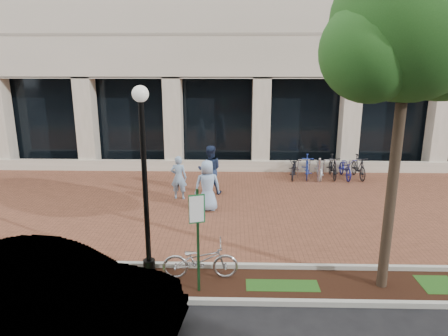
{
  "coord_description": "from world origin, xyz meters",
  "views": [
    {
      "loc": [
        0.8,
        -13.21,
        4.78
      ],
      "look_at": [
        0.47,
        -0.8,
        1.53
      ],
      "focal_mm": 32.0,
      "sensor_mm": 36.0,
      "label": 1
    }
  ],
  "objects_px": {
    "pedestrian_mid": "(210,170)",
    "pedestrian_right": "(207,186)",
    "street_tree": "(411,33)",
    "pedestrian_left": "(179,178)",
    "lamppost": "(144,172)",
    "sedan_near_curb": "(46,297)",
    "bollard": "(319,170)",
    "parking_sign": "(198,228)",
    "bike_rack_cluster": "(326,167)",
    "locked_bicycle": "(200,260)"
  },
  "relations": [
    {
      "from": "lamppost",
      "to": "bollard",
      "type": "bearing_deg",
      "value": 53.88
    },
    {
      "from": "street_tree",
      "to": "sedan_near_curb",
      "type": "relative_size",
      "value": 1.48
    },
    {
      "from": "pedestrian_right",
      "to": "pedestrian_left",
      "type": "bearing_deg",
      "value": -57.1
    },
    {
      "from": "pedestrian_mid",
      "to": "pedestrian_right",
      "type": "distance_m",
      "value": 1.84
    },
    {
      "from": "street_tree",
      "to": "pedestrian_mid",
      "type": "bearing_deg",
      "value": 123.52
    },
    {
      "from": "lamppost",
      "to": "sedan_near_curb",
      "type": "distance_m",
      "value": 3.16
    },
    {
      "from": "pedestrian_left",
      "to": "parking_sign",
      "type": "bearing_deg",
      "value": 106.08
    },
    {
      "from": "pedestrian_left",
      "to": "lamppost",
      "type": "bearing_deg",
      "value": 94.58
    },
    {
      "from": "street_tree",
      "to": "pedestrian_mid",
      "type": "xyz_separation_m",
      "value": [
        -4.26,
        6.43,
        -4.41
      ]
    },
    {
      "from": "pedestrian_mid",
      "to": "pedestrian_right",
      "type": "height_order",
      "value": "pedestrian_mid"
    },
    {
      "from": "locked_bicycle",
      "to": "bollard",
      "type": "bearing_deg",
      "value": -31.77
    },
    {
      "from": "locked_bicycle",
      "to": "sedan_near_curb",
      "type": "distance_m",
      "value": 3.31
    },
    {
      "from": "lamppost",
      "to": "pedestrian_left",
      "type": "distance_m",
      "value": 5.55
    },
    {
      "from": "lamppost",
      "to": "bike_rack_cluster",
      "type": "relative_size",
      "value": 1.24
    },
    {
      "from": "pedestrian_right",
      "to": "street_tree",
      "type": "bearing_deg",
      "value": 122.12
    },
    {
      "from": "parking_sign",
      "to": "sedan_near_curb",
      "type": "xyz_separation_m",
      "value": [
        -2.57,
        -1.52,
        -0.7
      ]
    },
    {
      "from": "sedan_near_curb",
      "to": "bollard",
      "type": "bearing_deg",
      "value": -27.44
    },
    {
      "from": "pedestrian_right",
      "to": "locked_bicycle",
      "type": "bearing_deg",
      "value": 81.15
    },
    {
      "from": "bollard",
      "to": "bike_rack_cluster",
      "type": "relative_size",
      "value": 0.3
    },
    {
      "from": "pedestrian_mid",
      "to": "sedan_near_curb",
      "type": "xyz_separation_m",
      "value": [
        -2.4,
        -8.3,
        -0.14
      ]
    },
    {
      "from": "street_tree",
      "to": "pedestrian_left",
      "type": "xyz_separation_m",
      "value": [
        -5.34,
        5.77,
        -4.54
      ]
    },
    {
      "from": "bollard",
      "to": "bike_rack_cluster",
      "type": "distance_m",
      "value": 0.75
    },
    {
      "from": "bike_rack_cluster",
      "to": "lamppost",
      "type": "bearing_deg",
      "value": -119.98
    },
    {
      "from": "pedestrian_mid",
      "to": "sedan_near_curb",
      "type": "relative_size",
      "value": 0.39
    },
    {
      "from": "parking_sign",
      "to": "street_tree",
      "type": "distance_m",
      "value": 5.63
    },
    {
      "from": "parking_sign",
      "to": "street_tree",
      "type": "relative_size",
      "value": 0.33
    },
    {
      "from": "bollard",
      "to": "parking_sign",
      "type": "bearing_deg",
      "value": -117.0
    },
    {
      "from": "sedan_near_curb",
      "to": "street_tree",
      "type": "bearing_deg",
      "value": -67.05
    },
    {
      "from": "lamppost",
      "to": "street_tree",
      "type": "distance_m",
      "value": 6.08
    },
    {
      "from": "pedestrian_left",
      "to": "pedestrian_mid",
      "type": "relative_size",
      "value": 0.87
    },
    {
      "from": "parking_sign",
      "to": "pedestrian_right",
      "type": "height_order",
      "value": "parking_sign"
    },
    {
      "from": "sedan_near_curb",
      "to": "parking_sign",
      "type": "bearing_deg",
      "value": -52.23
    },
    {
      "from": "pedestrian_left",
      "to": "pedestrian_right",
      "type": "xyz_separation_m",
      "value": [
        1.12,
        -1.18,
        0.06
      ]
    },
    {
      "from": "pedestrian_mid",
      "to": "lamppost",
      "type": "bearing_deg",
      "value": 76.67
    },
    {
      "from": "lamppost",
      "to": "pedestrian_mid",
      "type": "xyz_separation_m",
      "value": [
        1.08,
        5.96,
        -1.53
      ]
    },
    {
      "from": "pedestrian_mid",
      "to": "bike_rack_cluster",
      "type": "xyz_separation_m",
      "value": [
        4.85,
        2.24,
        -0.45
      ]
    },
    {
      "from": "pedestrian_left",
      "to": "bike_rack_cluster",
      "type": "xyz_separation_m",
      "value": [
        5.94,
        2.9,
        -0.32
      ]
    },
    {
      "from": "lamppost",
      "to": "pedestrian_mid",
      "type": "height_order",
      "value": "lamppost"
    },
    {
      "from": "sedan_near_curb",
      "to": "pedestrian_mid",
      "type": "bearing_deg",
      "value": -8.92
    },
    {
      "from": "street_tree",
      "to": "locked_bicycle",
      "type": "relative_size",
      "value": 4.08
    },
    {
      "from": "street_tree",
      "to": "pedestrian_right",
      "type": "distance_m",
      "value": 7.67
    },
    {
      "from": "pedestrian_left",
      "to": "locked_bicycle",
      "type": "bearing_deg",
      "value": 107.15
    },
    {
      "from": "lamppost",
      "to": "locked_bicycle",
      "type": "xyz_separation_m",
      "value": [
        1.24,
        -0.26,
        -2.0
      ]
    },
    {
      "from": "bike_rack_cluster",
      "to": "pedestrian_left",
      "type": "bearing_deg",
      "value": -148.08
    },
    {
      "from": "street_tree",
      "to": "pedestrian_right",
      "type": "height_order",
      "value": "street_tree"
    },
    {
      "from": "locked_bicycle",
      "to": "parking_sign",
      "type": "bearing_deg",
      "value": 177.62
    },
    {
      "from": "street_tree",
      "to": "locked_bicycle",
      "type": "bearing_deg",
      "value": 177.17
    },
    {
      "from": "locked_bicycle",
      "to": "pedestrian_mid",
      "type": "height_order",
      "value": "pedestrian_mid"
    },
    {
      "from": "pedestrian_right",
      "to": "bike_rack_cluster",
      "type": "height_order",
      "value": "pedestrian_right"
    },
    {
      "from": "parking_sign",
      "to": "pedestrian_left",
      "type": "bearing_deg",
      "value": 83.57
    }
  ]
}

